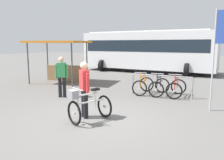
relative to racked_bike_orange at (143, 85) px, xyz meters
name	(u,v)px	position (x,y,z in m)	size (l,w,h in m)	color
ground_plane	(97,119)	(0.06, -3.82, -0.37)	(80.00, 80.00, 0.00)	#605E5B
bike_rack_rail	(161,81)	(0.82, -0.11, 0.27)	(2.50, 0.27, 0.88)	#99999E
racked_bike_orange	(143,85)	(0.00, 0.00, 0.00)	(0.73, 1.15, 0.98)	black
racked_bike_black	(159,87)	(0.70, 0.06, 0.00)	(0.71, 1.13, 0.97)	black
racked_bike_red	(176,88)	(1.39, 0.12, 0.00)	(0.72, 1.12, 0.97)	black
featured_bicycle	(87,106)	(-0.04, -4.12, 0.08)	(1.00, 1.26, 0.97)	black
person_with_featured_bike	(84,87)	(-0.31, -3.87, 0.54)	(0.45, 0.37, 1.64)	black
pedestrian_with_backpack	(62,74)	(-2.63, -2.20, 0.57)	(0.49, 0.43, 1.64)	black
bus_distant	(147,49)	(-2.59, 7.37, 1.37)	(10.00, 3.41, 3.08)	silver
market_stall	(62,57)	(-5.20, 0.71, 1.03)	(3.49, 2.85, 2.30)	#4C4C51
banner_flag	(219,41)	(2.96, -1.35, 1.86)	(0.45, 0.05, 3.20)	#B2B2B7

